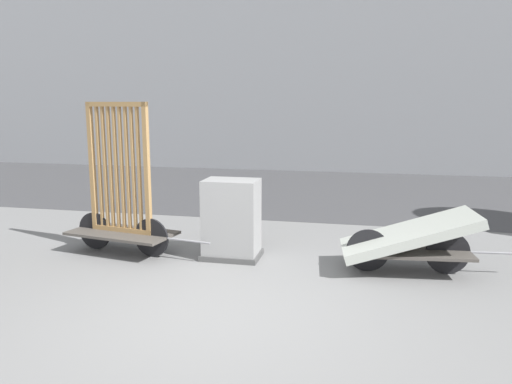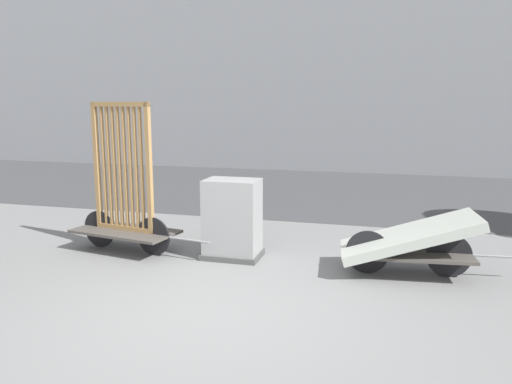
% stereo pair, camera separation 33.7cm
% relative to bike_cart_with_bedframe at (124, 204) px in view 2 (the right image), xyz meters
% --- Properties ---
extents(ground_plane, '(60.00, 60.00, 0.00)m').
position_rel_bike_cart_with_bedframe_xyz_m(ground_plane, '(2.09, -1.85, -0.73)').
color(ground_plane, slate).
extents(road_strip, '(56.00, 7.19, 0.01)m').
position_rel_bike_cart_with_bedframe_xyz_m(road_strip, '(2.09, 6.14, -0.73)').
color(road_strip, '#424244').
rests_on(road_strip, ground_plane).
extents(bike_cart_with_bedframe, '(2.35, 1.05, 2.28)m').
position_rel_bike_cart_with_bedframe_xyz_m(bike_cart_with_bedframe, '(0.00, 0.00, 0.00)').
color(bike_cart_with_bedframe, '#4C4742').
rests_on(bike_cart_with_bedframe, ground_plane).
extents(bike_cart_with_mattress, '(2.42, 1.07, 0.86)m').
position_rel_bike_cart_with_bedframe_xyz_m(bike_cart_with_mattress, '(4.18, 0.00, -0.26)').
color(bike_cart_with_mattress, '#4C4742').
rests_on(bike_cart_with_mattress, ground_plane).
extents(utility_cabinet, '(0.84, 0.61, 1.17)m').
position_rel_bike_cart_with_bedframe_xyz_m(utility_cabinet, '(1.69, 0.12, -0.19)').
color(utility_cabinet, '#4C4C4C').
rests_on(utility_cabinet, ground_plane).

